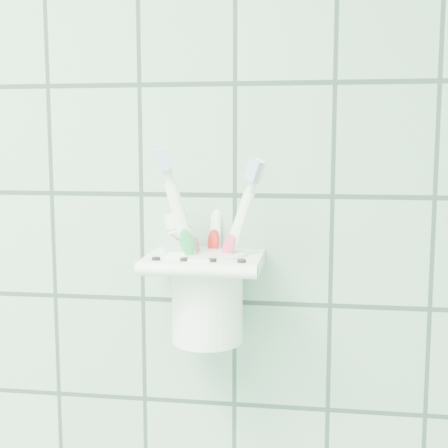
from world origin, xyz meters
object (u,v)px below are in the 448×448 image
toothbrush_pink (213,241)px  toothbrush_orange (204,239)px  toothbrush_blue (211,244)px  cup (207,293)px  holder_bracket (204,263)px  toothpaste_tube (199,266)px

toothbrush_pink → toothbrush_orange: toothbrush_pink is taller
toothbrush_blue → toothbrush_orange: (-0.01, 0.02, 0.00)m
cup → toothbrush_blue: 0.06m
cup → toothbrush_pink: toothbrush_pink is taller
toothbrush_pink → toothbrush_blue: bearing=98.3°
holder_bracket → toothbrush_blue: (0.01, -0.00, 0.02)m
cup → toothpaste_tube: toothpaste_tube is taller
holder_bracket → toothbrush_orange: toothbrush_orange is taller
toothpaste_tube → toothbrush_blue: bearing=48.0°
toothbrush_pink → toothpaste_tube: toothbrush_pink is taller
toothpaste_tube → toothbrush_orange: bearing=95.1°
toothbrush_blue → toothbrush_orange: bearing=128.1°
toothbrush_orange → toothpaste_tube: toothbrush_orange is taller
holder_bracket → toothbrush_blue: 0.02m
toothbrush_pink → toothbrush_blue: toothbrush_pink is taller
toothbrush_pink → toothbrush_orange: bearing=102.9°
holder_bracket → toothbrush_blue: toothbrush_blue is taller
toothpaste_tube → cup: bearing=75.2°
cup → toothbrush_orange: size_ratio=0.49×
toothbrush_blue → cup: bearing=139.6°
toothbrush_blue → toothpaste_tube: (-0.01, -0.01, -0.02)m
toothbrush_pink → holder_bracket: bearing=124.3°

